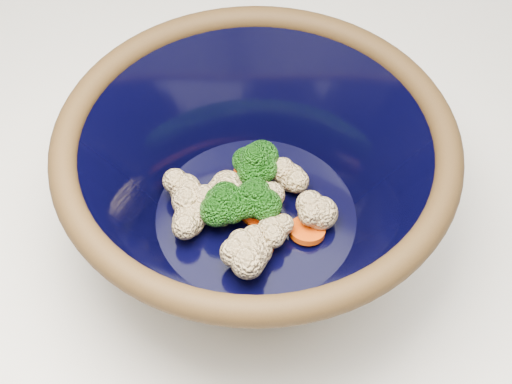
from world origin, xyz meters
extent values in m
cylinder|color=black|center=(-0.10, -0.03, 0.91)|extent=(0.20, 0.20, 0.01)
torus|color=black|center=(-0.10, -0.03, 1.04)|extent=(0.33, 0.33, 0.02)
cylinder|color=black|center=(-0.10, -0.03, 0.93)|extent=(0.19, 0.19, 0.00)
cylinder|color=#608442|center=(-0.13, -0.05, 0.94)|extent=(0.01, 0.01, 0.02)
ellipsoid|color=#1E6713|center=(-0.13, -0.05, 0.96)|extent=(0.04, 0.04, 0.03)
cylinder|color=#608442|center=(-0.10, -0.03, 0.94)|extent=(0.01, 0.01, 0.02)
ellipsoid|color=#1E6713|center=(-0.10, -0.03, 0.96)|extent=(0.04, 0.04, 0.03)
cylinder|color=#608442|center=(-0.11, -0.03, 0.94)|extent=(0.01, 0.01, 0.02)
ellipsoid|color=#1E6713|center=(-0.11, -0.03, 0.96)|extent=(0.04, 0.04, 0.03)
cylinder|color=#608442|center=(-0.13, 0.00, 0.94)|extent=(0.01, 0.01, 0.02)
ellipsoid|color=#1E6713|center=(-0.13, 0.00, 0.97)|extent=(0.04, 0.04, 0.04)
cylinder|color=#608442|center=(-0.13, -0.05, 0.94)|extent=(0.01, 0.01, 0.02)
ellipsoid|color=#1E6713|center=(-0.13, -0.05, 0.96)|extent=(0.04, 0.04, 0.03)
sphere|color=beige|center=(-0.15, -0.08, 0.95)|extent=(0.03, 0.03, 0.03)
sphere|color=beige|center=(-0.08, -0.07, 0.95)|extent=(0.03, 0.03, 0.03)
sphere|color=beige|center=(-0.17, -0.05, 0.95)|extent=(0.03, 0.03, 0.03)
sphere|color=beige|center=(-0.08, -0.07, 0.95)|extent=(0.03, 0.03, 0.03)
sphere|color=beige|center=(-0.14, -0.03, 0.95)|extent=(0.03, 0.03, 0.03)
sphere|color=beige|center=(-0.11, -0.02, 0.95)|extent=(0.03, 0.03, 0.03)
sphere|color=beige|center=(-0.09, 0.02, 0.95)|extent=(0.03, 0.03, 0.03)
sphere|color=beige|center=(-0.05, -0.01, 0.95)|extent=(0.03, 0.03, 0.03)
sphere|color=beige|center=(-0.08, -0.08, 0.95)|extent=(0.03, 0.03, 0.03)
sphere|color=beige|center=(-0.08, -0.04, 0.95)|extent=(0.03, 0.03, 0.03)
sphere|color=beige|center=(-0.15, -0.06, 0.95)|extent=(0.03, 0.03, 0.03)
cylinder|color=#DE4209|center=(-0.08, -0.06, 0.94)|extent=(0.03, 0.03, 0.01)
cylinder|color=#DE4209|center=(-0.14, 0.00, 0.94)|extent=(0.03, 0.03, 0.01)
cylinder|color=#DE4209|center=(-0.05, -0.02, 0.94)|extent=(0.03, 0.03, 0.01)
cylinder|color=#DE4209|center=(-0.11, -0.03, 0.94)|extent=(0.03, 0.03, 0.01)
cylinder|color=#DE4209|center=(-0.14, -0.04, 0.94)|extent=(0.03, 0.03, 0.01)
cylinder|color=#DE4209|center=(-0.10, -0.03, 0.94)|extent=(0.03, 0.03, 0.01)
cylinder|color=#DE4209|center=(-0.10, -0.03, 0.94)|extent=(0.03, 0.03, 0.01)
cylinder|color=#DE4209|center=(-0.10, -0.03, 0.94)|extent=(0.03, 0.03, 0.01)
camera|label=1|loc=(0.11, -0.35, 1.47)|focal=50.00mm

